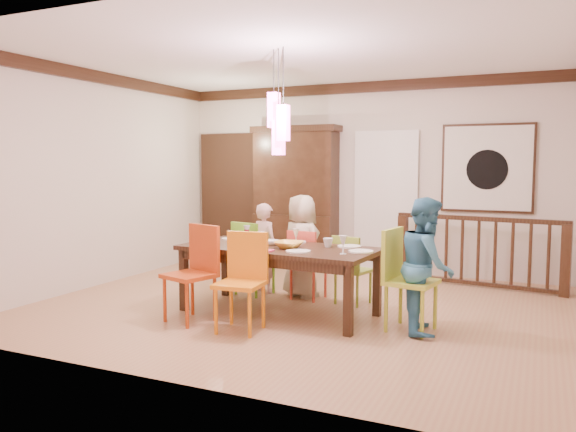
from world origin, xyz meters
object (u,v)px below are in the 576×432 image
at_px(person_far_left, 265,248).
at_px(person_far_mid, 302,246).
at_px(chair_far_left, 255,253).
at_px(balustrade, 478,250).
at_px(china_hutch, 296,197).
at_px(dining_table, 279,254).
at_px(chair_end_right, 412,273).
at_px(person_end_right, 427,265).

xyz_separation_m(person_far_left, person_far_mid, (0.54, -0.06, 0.06)).
height_order(chair_far_left, person_far_left, person_far_left).
relative_size(chair_far_left, balustrade, 0.41).
height_order(china_hutch, person_far_left, china_hutch).
distance_m(dining_table, china_hutch, 2.85).
height_order(chair_end_right, person_end_right, person_end_right).
height_order(chair_end_right, china_hutch, china_hutch).
xyz_separation_m(balustrade, person_far_mid, (-1.96, -1.48, 0.14)).
xyz_separation_m(chair_far_left, china_hutch, (-0.27, 1.94, 0.60)).
bearing_deg(balustrade, person_far_left, -142.34).
bearing_deg(china_hutch, person_far_mid, -64.37).
xyz_separation_m(chair_end_right, person_end_right, (0.14, 0.02, 0.09)).
xyz_separation_m(dining_table, china_hutch, (-0.95, 2.65, 0.46)).
bearing_deg(dining_table, balustrade, 54.84).
bearing_deg(chair_end_right, person_far_left, 75.31).
height_order(chair_far_left, person_end_right, person_end_right).
bearing_deg(chair_far_left, chair_end_right, 173.98).
bearing_deg(chair_end_right, dining_table, 97.24).
bearing_deg(person_far_mid, chair_far_left, 34.45).
bearing_deg(dining_table, person_end_right, 2.91).
height_order(dining_table, person_far_mid, person_far_mid).
distance_m(chair_far_left, china_hutch, 2.05).
xyz_separation_m(chair_end_right, balustrade, (0.40, 2.36, -0.08)).
distance_m(person_far_left, person_far_mid, 0.54).
relative_size(balustrade, person_far_mid, 1.77).
height_order(chair_far_left, person_far_mid, person_far_mid).
relative_size(balustrade, person_far_left, 1.96).
bearing_deg(balustrade, chair_end_right, -91.72).
bearing_deg(dining_table, person_far_mid, 99.19).
distance_m(dining_table, person_end_right, 1.63).
bearing_deg(chair_end_right, person_far_mid, 70.03).
bearing_deg(chair_end_right, balustrade, -0.36).
xyz_separation_m(dining_table, person_end_right, (1.63, -0.04, 0.00)).
xyz_separation_m(dining_table, chair_far_left, (-0.67, 0.71, -0.13)).
distance_m(dining_table, person_far_mid, 0.82).
relative_size(balustrade, person_end_right, 1.69).
xyz_separation_m(chair_far_left, chair_end_right, (2.16, -0.76, 0.05)).
height_order(chair_far_left, china_hutch, china_hutch).
bearing_deg(china_hutch, chair_far_left, -81.95).
relative_size(china_hutch, balustrade, 0.99).
xyz_separation_m(chair_far_left, person_far_left, (0.07, 0.17, 0.04)).
height_order(chair_far_left, chair_end_right, chair_end_right).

